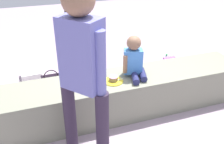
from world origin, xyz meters
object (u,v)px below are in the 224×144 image
Objects in this scene: gift_bag at (169,65)px; party_cup_red at (95,67)px; water_bottle_near_gift at (111,80)px; child_seated at (134,59)px; cake_plate at (113,80)px; water_bottle_far_side at (166,60)px; handbag_black_leather at (52,84)px; cake_box_white at (31,74)px; adult_standing at (82,66)px.

gift_bag reaches higher than party_cup_red.
water_bottle_near_gift is at bearing -175.44° from gift_bag.
child_seated is at bearing -83.52° from water_bottle_near_gift.
cake_plate is 0.80m from water_bottle_near_gift.
handbag_black_leather is at bearing -172.99° from water_bottle_far_side.
child_seated is 1.49m from water_bottle_far_side.
handbag_black_leather is at bearing 179.62° from gift_bag.
gift_bag is at bearing 4.56° from water_bottle_near_gift.
cake_plate is 1.60m from cake_box_white.
adult_standing is 2.46m from water_bottle_far_side.
child_seated is 2.33× the size of water_bottle_far_side.
adult_standing is 4.65× the size of handbag_black_leather.
adult_standing is 7.59× the size of water_bottle_near_gift.
water_bottle_far_side is at bearing -11.71° from party_cup_red.
cake_plate is 2.01× the size of party_cup_red.
gift_bag is at bearing -24.31° from party_cup_red.
adult_standing is at bearing -130.87° from cake_plate.
party_cup_red is (-0.08, 0.56, -0.04)m from water_bottle_near_gift.
water_bottle_near_gift is at bearing -81.75° from party_cup_red.
child_seated reaches higher than party_cup_red.
cake_box_white is (-0.99, 0.04, 0.01)m from party_cup_red.
cake_plate is 1.08× the size of water_bottle_far_side.
water_bottle_near_gift is 0.83m from handbag_black_leather.
adult_standing is 14.70× the size of party_cup_red.
water_bottle_near_gift is 1.12m from water_bottle_far_side.
child_seated is 0.29× the size of adult_standing.
adult_standing is 2.06m from cake_box_white.
child_seated reaches higher than cake_plate.
adult_standing is at bearing -138.83° from water_bottle_far_side.
water_bottle_far_side is at bearing 16.82° from water_bottle_near_gift.
cake_box_white is at bearing 177.46° from party_cup_red.
child_seated is 1.52× the size of cake_box_white.
adult_standing is 2.06m from party_cup_red.
cake_plate reaches higher than cake_box_white.
handbag_black_leather is (-0.89, 0.70, -0.55)m from child_seated.
water_bottle_far_side reaches higher than party_cup_red.
water_bottle_near_gift is 1.04× the size of water_bottle_far_side.
cake_plate is 1.04× the size of water_bottle_near_gift.
handbag_black_leather is (-0.74, -0.47, 0.08)m from party_cup_red.
cake_plate is 1.04m from handbag_black_leather.
party_cup_red is at bearing 98.25° from water_bottle_near_gift.
child_seated is at bearing 38.57° from adult_standing.
cake_plate reaches higher than party_cup_red.
party_cup_red is 0.88m from handbag_black_leather.
handbag_black_leather is (-1.82, 0.01, 0.00)m from gift_bag.
cake_plate is at bearing -55.47° from cake_box_white.
adult_standing reaches higher than party_cup_red.
water_bottle_far_side is at bearing 37.77° from cake_plate.
handbag_black_leather is at bearing 173.67° from water_bottle_near_gift.
water_bottle_near_gift is at bearing -6.33° from handbag_black_leather.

